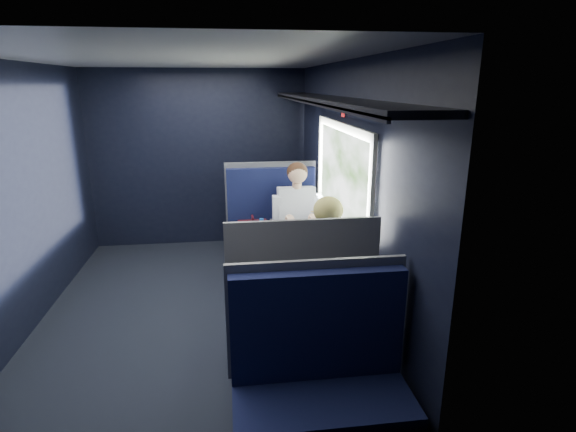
{
  "coord_description": "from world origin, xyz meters",
  "views": [
    {
      "loc": [
        0.38,
        -3.88,
        2.11
      ],
      "look_at": [
        0.9,
        0.0,
        0.95
      ],
      "focal_mm": 28.0,
      "sensor_mm": 36.0,
      "label": 1
    }
  ],
  "objects": [
    {
      "name": "ground",
      "position": [
        0.0,
        0.0,
        -0.01
      ],
      "size": [
        2.8,
        4.2,
        0.01
      ],
      "primitive_type": "cube",
      "color": "black"
    },
    {
      "name": "papers",
      "position": [
        0.91,
        -0.06,
        0.74
      ],
      "size": [
        0.84,
        1.01,
        0.01
      ],
      "primitive_type": "cube",
      "rotation": [
        0.0,
        0.0,
        0.31
      ],
      "color": "white",
      "rests_on": "table"
    },
    {
      "name": "cup",
      "position": [
        1.33,
        0.33,
        0.79
      ],
      "size": [
        0.07,
        0.07,
        0.09
      ],
      "primitive_type": "cylinder",
      "color": "white",
      "rests_on": "table"
    },
    {
      "name": "seat_row_front",
      "position": [
        0.85,
        1.8,
        0.41
      ],
      "size": [
        1.04,
        0.51,
        1.16
      ],
      "color": "black",
      "rests_on": "ground"
    },
    {
      "name": "room_shell",
      "position": [
        0.02,
        0.0,
        1.48
      ],
      "size": [
        3.0,
        4.4,
        2.4
      ],
      "color": "black",
      "rests_on": "ground"
    },
    {
      "name": "laptop",
      "position": [
        1.29,
        -0.01,
        0.8
      ],
      "size": [
        0.23,
        0.3,
        0.22
      ],
      "color": "silver",
      "rests_on": "table"
    },
    {
      "name": "table",
      "position": [
        1.03,
        0.0,
        0.66
      ],
      "size": [
        0.62,
        1.0,
        0.74
      ],
      "color": "#54565E",
      "rests_on": "ground"
    },
    {
      "name": "seat_bay_near",
      "position": [
        0.84,
        0.87,
        0.42
      ],
      "size": [
        1.04,
        0.62,
        1.26
      ],
      "color": "black",
      "rests_on": "ground"
    },
    {
      "name": "seat_row_back",
      "position": [
        0.85,
        -1.8,
        0.41
      ],
      "size": [
        1.04,
        0.51,
        1.16
      ],
      "color": "black",
      "rests_on": "ground"
    },
    {
      "name": "man",
      "position": [
        1.1,
        0.7,
        0.72
      ],
      "size": [
        0.53,
        0.56,
        1.32
      ],
      "color": "black",
      "rests_on": "ground"
    },
    {
      "name": "seat_bay_far",
      "position": [
        0.85,
        -0.87,
        0.41
      ],
      "size": [
        1.04,
        0.62,
        1.26
      ],
      "color": "black",
      "rests_on": "ground"
    },
    {
      "name": "bottle_small",
      "position": [
        1.33,
        0.29,
        0.84
      ],
      "size": [
        0.07,
        0.07,
        0.23
      ],
      "color": "silver",
      "rests_on": "table"
    },
    {
      "name": "woman",
      "position": [
        1.1,
        -0.71,
        0.73
      ],
      "size": [
        0.53,
        0.56,
        1.32
      ],
      "color": "black",
      "rests_on": "ground"
    }
  ]
}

